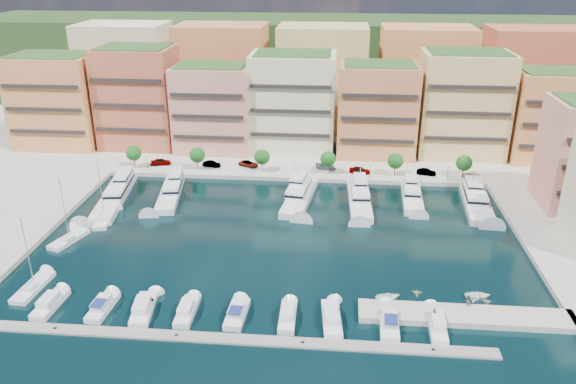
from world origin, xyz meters
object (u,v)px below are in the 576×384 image
object	(u,v)px
cruiser_6	(332,319)
sailboat_1	(69,240)
tree_1	(197,155)
person_1	(468,301)
lamppost_1	(220,163)
cruiser_5	(288,317)
sailboat_0	(33,288)
cruiser_8	(437,325)
yacht_6	(476,200)
lamppost_3	(370,167)
lamppost_4	(448,170)
tree_4	(395,161)
yacht_3	(300,194)
tender_3	(487,301)
car_4	(360,170)
tree_2	(262,157)
sailboat_2	(104,219)
tree_0	(134,153)
car_0	(161,162)
yacht_4	(359,198)
tree_3	(328,159)
cruiser_7	(389,322)
cruiser_1	(103,307)
cruiser_2	(143,309)
tender_2	(478,296)
yacht_0	(116,193)
yacht_5	(412,195)
cruiser_3	(187,311)
person_0	(434,314)
tree_5	(464,163)
car_3	(326,166)
yacht_1	(171,191)
tender_0	(388,297)
car_1	(212,164)
tender_1	(417,292)
car_2	(249,164)
cruiser_4	(237,314)

from	to	relation	value
cruiser_6	sailboat_1	size ratio (longest dim) A/B	0.69
tree_1	person_1	world-z (taller)	tree_1
lamppost_1	cruiser_5	distance (m)	59.85
sailboat_0	cruiser_8	bearing A→B (deg)	-4.01
cruiser_8	yacht_6	bearing A→B (deg)	71.34
lamppost_3	lamppost_4	bearing A→B (deg)	0.00
tree_4	yacht_3	bearing A→B (deg)	-147.79
tender_3	lamppost_1	bearing A→B (deg)	54.44
car_4	tree_2	bearing A→B (deg)	101.44
yacht_6	sailboat_2	bearing A→B (deg)	-169.46
tree_0	person_1	xyz separation A→B (m)	(70.45, -53.50, -2.81)
car_0	yacht_4	bearing A→B (deg)	-122.46
tree_3	tree_2	bearing A→B (deg)	180.00
cruiser_7	car_0	xyz separation A→B (m)	(-52.40, 60.40, 1.28)
tree_1	sailboat_2	world-z (taller)	sailboat_2
cruiser_8	cruiser_1	bearing A→B (deg)	-180.00
lamppost_4	sailboat_1	size ratio (longest dim) A/B	0.32
cruiser_2	tender_2	size ratio (longest dim) A/B	2.16
tree_2	tender_3	distance (m)	66.26
yacht_0	cruiser_6	distance (m)	64.01
yacht_5	cruiser_3	world-z (taller)	yacht_5
tree_4	cruiser_5	bearing A→B (deg)	-109.51
cruiser_5	sailboat_1	size ratio (longest dim) A/B	0.59
cruiser_2	cruiser_6	size ratio (longest dim) A/B	0.96
person_0	person_1	size ratio (longest dim) A/B	1.04
tree_5	car_3	size ratio (longest dim) A/B	1.13
tree_3	person_1	bearing A→B (deg)	-67.24
yacht_1	cruiser_6	world-z (taller)	yacht_1
cruiser_8	yacht_1	bearing A→B (deg)	139.76
yacht_1	cruiser_2	world-z (taller)	yacht_1
tree_4	tender_0	size ratio (longest dim) A/B	1.39
cruiser_7	cruiser_8	bearing A→B (deg)	0.14
yacht_0	person_0	xyz separation A→B (m)	(63.48, -40.99, 0.76)
cruiser_5	car_1	size ratio (longest dim) A/B	1.75
sailboat_0	yacht_6	bearing A→B (deg)	26.92
tender_1	person_0	size ratio (longest dim) A/B	0.86
car_2	person_1	xyz separation A→B (m)	(42.31, -56.67, 0.23)
yacht_1	car_0	world-z (taller)	yacht_1
sailboat_2	tender_2	distance (m)	73.21
cruiser_1	sailboat_2	xyz separation A→B (m)	(-11.93, 30.13, -0.26)
yacht_3	person_0	size ratio (longest dim) A/B	10.67
yacht_4	sailboat_1	distance (m)	59.94
tree_5	person_0	size ratio (longest dim) A/B	2.92
cruiser_4	cruiser_8	world-z (taller)	cruiser_4
cruiser_7	tender_2	size ratio (longest dim) A/B	2.16
yacht_3	cruiser_2	bearing A→B (deg)	-115.11
car_1	person_0	world-z (taller)	person_0
lamppost_1	lamppost_4	xyz separation A→B (m)	(54.00, 0.00, 0.00)
tree_2	sailboat_0	size ratio (longest dim) A/B	0.43
lamppost_4	tree_3	bearing A→B (deg)	175.30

